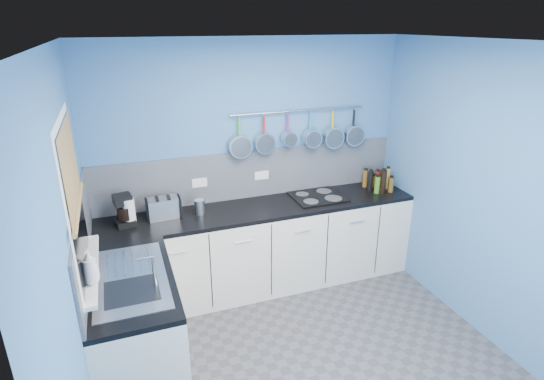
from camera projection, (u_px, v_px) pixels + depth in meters
floor at (309, 361)px, 3.61m from camera, size 3.20×3.00×0.02m
ceiling at (321, 41)px, 2.69m from camera, size 3.20×3.00×0.02m
wall_back at (251, 164)px, 4.47m from camera, size 3.20×0.02×2.50m
wall_front at (468, 371)px, 1.83m from camera, size 3.20×0.02×2.50m
wall_left at (73, 264)px, 2.63m from camera, size 0.02×3.00×2.50m
wall_right at (487, 196)px, 3.67m from camera, size 0.02×3.00×2.50m
backsplash_back at (252, 174)px, 4.49m from camera, size 3.20×0.02×0.50m
backsplash_left at (83, 235)px, 3.20m from camera, size 0.02×1.80×0.50m
cabinet_run_back at (262, 248)px, 4.50m from camera, size 3.20×0.60×0.86m
worktop_back at (261, 209)px, 4.33m from camera, size 3.20×0.60×0.04m
cabinet_run_left at (138, 331)px, 3.29m from camera, size 0.60×1.20×0.86m
worktop_left at (131, 281)px, 3.13m from camera, size 0.60×1.20×0.04m
window_frame at (74, 200)px, 2.80m from camera, size 0.01×1.00×1.10m
window_glass at (75, 200)px, 2.80m from camera, size 0.01×0.90×1.00m
bamboo_blind at (70, 166)px, 2.72m from camera, size 0.01×0.90×0.55m
window_sill at (90, 268)px, 2.99m from camera, size 0.10×0.98×0.03m
sink_unit at (130, 278)px, 3.12m from camera, size 0.50×0.95×0.01m
mixer_tap at (154, 271)px, 2.97m from camera, size 0.12×0.08×0.26m
socket_left at (200, 183)px, 4.31m from camera, size 0.15×0.01×0.09m
socket_right at (262, 175)px, 4.52m from camera, size 0.15×0.01×0.09m
pot_rail at (299, 111)px, 4.39m from camera, size 1.45×0.02×0.02m
soap_bottle_a at (90, 267)px, 2.76m from camera, size 0.11×0.11×0.24m
soap_bottle_b at (91, 269)px, 2.79m from camera, size 0.10×0.10×0.17m
paper_towel at (129, 212)px, 3.90m from camera, size 0.13×0.13×0.25m
coffee_maker at (124, 210)px, 3.89m from camera, size 0.19×0.20×0.29m
toaster at (164, 208)px, 4.06m from camera, size 0.31×0.20×0.19m
canister at (200, 207)px, 4.14m from camera, size 0.11×0.11×0.14m
hob at (318, 197)px, 4.56m from camera, size 0.53×0.47×0.01m
pan_0 at (240, 137)px, 4.25m from camera, size 0.23×0.07×0.42m
pan_1 at (264, 134)px, 4.33m from camera, size 0.21×0.08×0.40m
pan_2 at (288, 129)px, 4.40m from camera, size 0.15×0.11×0.34m
pan_3 at (311, 128)px, 4.49m from camera, size 0.19×0.12×0.38m
pan_4 at (332, 128)px, 4.58m from camera, size 0.23×0.10×0.42m
pan_5 at (354, 126)px, 4.66m from camera, size 0.22×0.08×0.41m
condiment_0 at (378, 181)px, 4.89m from camera, size 0.06×0.06×0.11m
condiment_1 at (374, 181)px, 4.85m from camera, size 0.06×0.06×0.13m
condiment_2 at (365, 178)px, 4.82m from camera, size 0.06×0.06×0.19m
condiment_3 at (387, 178)px, 4.77m from camera, size 0.06×0.06×0.23m
condiment_4 at (377, 180)px, 4.73m from camera, size 0.06×0.06×0.21m
condiment_5 at (370, 181)px, 4.72m from camera, size 0.06×0.06×0.22m
condiment_6 at (391, 185)px, 4.68m from camera, size 0.06×0.06×0.16m
condiment_7 at (383, 182)px, 4.63m from camera, size 0.07×0.07×0.26m
condiment_8 at (377, 185)px, 4.65m from camera, size 0.06×0.06×0.18m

